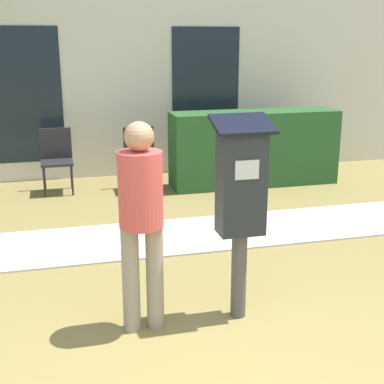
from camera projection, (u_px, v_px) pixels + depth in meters
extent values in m
cube|color=beige|center=(155.00, 238.00, 5.88)|extent=(12.00, 1.10, 0.02)
cube|color=silver|center=(117.00, 73.00, 8.29)|extent=(10.00, 0.24, 3.20)
cube|color=#19232D|center=(24.00, 96.00, 7.91)|extent=(1.10, 0.02, 2.00)
cube|color=#19232D|center=(206.00, 92.00, 8.58)|extent=(1.10, 0.02, 2.00)
cylinder|color=#4C4C4C|center=(239.00, 275.00, 4.16)|extent=(0.12, 0.12, 0.70)
cube|color=#23282D|center=(241.00, 182.00, 3.95)|extent=(0.34, 0.22, 0.80)
cube|color=silver|center=(247.00, 170.00, 3.81)|extent=(0.18, 0.01, 0.14)
cube|color=black|center=(243.00, 124.00, 3.83)|extent=(0.44, 0.31, 0.12)
cylinder|color=gray|center=(131.00, 280.00, 3.94)|extent=(0.13, 0.13, 0.82)
cylinder|color=gray|center=(155.00, 277.00, 3.98)|extent=(0.13, 0.13, 0.82)
cylinder|color=#D14C47|center=(140.00, 190.00, 3.77)|extent=(0.32, 0.32, 0.55)
sphere|color=tan|center=(139.00, 136.00, 3.67)|extent=(0.21, 0.21, 0.21)
cylinder|color=#262628|center=(44.00, 182.00, 7.36)|extent=(0.03, 0.03, 0.42)
cylinder|color=#262628|center=(72.00, 181.00, 7.45)|extent=(0.03, 0.03, 0.42)
cylinder|color=#262628|center=(44.00, 176.00, 7.72)|extent=(0.03, 0.03, 0.42)
cylinder|color=#262628|center=(71.00, 174.00, 7.81)|extent=(0.03, 0.03, 0.42)
cube|color=#262628|center=(57.00, 163.00, 7.52)|extent=(0.44, 0.44, 0.04)
cube|color=#262628|center=(56.00, 143.00, 7.64)|extent=(0.44, 0.04, 0.44)
cylinder|color=#262628|center=(130.00, 181.00, 7.46)|extent=(0.03, 0.03, 0.42)
cylinder|color=#262628|center=(157.00, 179.00, 7.55)|extent=(0.03, 0.03, 0.42)
cylinder|color=#262628|center=(127.00, 174.00, 7.81)|extent=(0.03, 0.03, 0.42)
cylinder|color=#262628|center=(152.00, 173.00, 7.90)|extent=(0.03, 0.03, 0.42)
cube|color=#262628|center=(141.00, 161.00, 7.62)|extent=(0.44, 0.44, 0.04)
cube|color=#262628|center=(139.00, 142.00, 7.74)|extent=(0.44, 0.04, 0.44)
cylinder|color=#262628|center=(210.00, 175.00, 7.78)|extent=(0.03, 0.03, 0.42)
cylinder|color=#262628|center=(234.00, 173.00, 7.87)|extent=(0.03, 0.03, 0.42)
cylinder|color=#262628|center=(203.00, 169.00, 8.13)|extent=(0.03, 0.03, 0.42)
cylinder|color=#262628|center=(226.00, 167.00, 8.22)|extent=(0.03, 0.03, 0.42)
cube|color=#262628|center=(218.00, 156.00, 7.94)|extent=(0.44, 0.44, 0.04)
cube|color=#262628|center=(215.00, 138.00, 8.06)|extent=(0.44, 0.04, 0.44)
cube|color=#285628|center=(254.00, 148.00, 7.95)|extent=(2.49, 0.60, 1.10)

